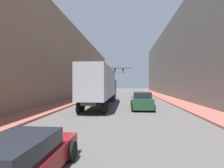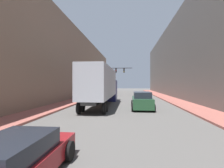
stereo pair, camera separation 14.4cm
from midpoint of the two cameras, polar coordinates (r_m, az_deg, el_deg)
sidewalk_right at (r=29.03m, az=18.91°, el=-4.81°), size 2.71×80.00×0.15m
sidewalk_left at (r=29.33m, az=-9.67°, el=-4.75°), size 2.71×80.00×0.15m
building_right at (r=30.58m, az=26.98°, el=8.96°), size 6.00×80.00×14.54m
building_left at (r=30.90m, az=-17.54°, el=6.96°), size 6.00×80.00×12.50m
semi_truck at (r=20.42m, az=-2.98°, el=-0.39°), size 2.45×14.30×4.25m
sedan_car at (r=5.32m, az=-28.43°, el=-21.32°), size 1.96×4.23×1.22m
suv_car at (r=17.94m, az=9.98°, el=-5.41°), size 2.14×4.88×1.73m
traffic_signal_gantry at (r=37.48m, az=-0.91°, el=2.98°), size 6.99×0.35×6.19m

